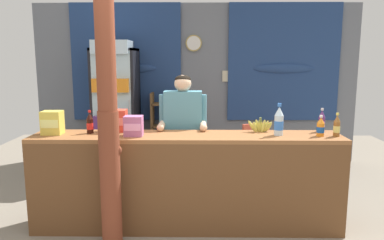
{
  "coord_description": "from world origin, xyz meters",
  "views": [
    {
      "loc": [
        0.02,
        -3.19,
        1.78
      ],
      "look_at": [
        -0.04,
        0.76,
        1.1
      ],
      "focal_mm": 35.02,
      "sensor_mm": 36.0,
      "label": 1
    }
  ],
  "objects_px": {
    "bottle_shelf_rack": "(166,128)",
    "plastic_lawn_chair": "(251,147)",
    "snack_box_instant_noodle": "(52,123)",
    "timber_post": "(108,117)",
    "banana_bunch": "(260,126)",
    "drink_fridge": "(116,101)",
    "shopkeeper": "(183,126)",
    "stall_counter": "(186,175)",
    "snack_box_crackers": "(116,121)",
    "soda_bottle_grape_soda": "(322,122)",
    "soda_bottle_iced_tea": "(337,126)",
    "soda_bottle_orange_soda": "(321,127)",
    "soda_bottle_water": "(279,122)",
    "soda_bottle_cola": "(90,123)",
    "snack_box_wafer": "(134,126)"
  },
  "relations": [
    {
      "from": "bottle_shelf_rack",
      "to": "plastic_lawn_chair",
      "type": "bearing_deg",
      "value": -30.52
    },
    {
      "from": "bottle_shelf_rack",
      "to": "snack_box_instant_noodle",
      "type": "xyz_separation_m",
      "value": [
        -0.97,
        -2.24,
        0.48
      ]
    },
    {
      "from": "bottle_shelf_rack",
      "to": "snack_box_instant_noodle",
      "type": "bearing_deg",
      "value": -113.5
    },
    {
      "from": "timber_post",
      "to": "banana_bunch",
      "type": "relative_size",
      "value": 9.34
    },
    {
      "from": "drink_fridge",
      "to": "shopkeeper",
      "type": "relative_size",
      "value": 1.28
    },
    {
      "from": "stall_counter",
      "to": "snack_box_crackers",
      "type": "distance_m",
      "value": 0.95
    },
    {
      "from": "stall_counter",
      "to": "soda_bottle_grape_soda",
      "type": "relative_size",
      "value": 12.55
    },
    {
      "from": "soda_bottle_iced_tea",
      "to": "stall_counter",
      "type": "bearing_deg",
      "value": -178.05
    },
    {
      "from": "shopkeeper",
      "to": "snack_box_instant_noodle",
      "type": "xyz_separation_m",
      "value": [
        -1.32,
        -0.43,
        0.11
      ]
    },
    {
      "from": "stall_counter",
      "to": "soda_bottle_grape_soda",
      "type": "height_order",
      "value": "soda_bottle_grape_soda"
    },
    {
      "from": "snack_box_crackers",
      "to": "soda_bottle_grape_soda",
      "type": "bearing_deg",
      "value": 0.42
    },
    {
      "from": "soda_bottle_iced_tea",
      "to": "soda_bottle_orange_soda",
      "type": "bearing_deg",
      "value": 176.58
    },
    {
      "from": "soda_bottle_water",
      "to": "soda_bottle_grape_soda",
      "type": "height_order",
      "value": "soda_bottle_water"
    },
    {
      "from": "soda_bottle_orange_soda",
      "to": "snack_box_crackers",
      "type": "height_order",
      "value": "snack_box_crackers"
    },
    {
      "from": "stall_counter",
      "to": "shopkeeper",
      "type": "height_order",
      "value": "shopkeeper"
    },
    {
      "from": "soda_bottle_water",
      "to": "snack_box_crackers",
      "type": "relative_size",
      "value": 1.41
    },
    {
      "from": "timber_post",
      "to": "drink_fridge",
      "type": "relative_size",
      "value": 1.29
    },
    {
      "from": "soda_bottle_grape_soda",
      "to": "banana_bunch",
      "type": "xyz_separation_m",
      "value": [
        -0.65,
        -0.03,
        -0.04
      ]
    },
    {
      "from": "snack_box_instant_noodle",
      "to": "banana_bunch",
      "type": "relative_size",
      "value": 0.86
    },
    {
      "from": "bottle_shelf_rack",
      "to": "soda_bottle_water",
      "type": "height_order",
      "value": "soda_bottle_water"
    },
    {
      "from": "soda_bottle_grape_soda",
      "to": "soda_bottle_cola",
      "type": "relative_size",
      "value": 1.04
    },
    {
      "from": "timber_post",
      "to": "banana_bunch",
      "type": "height_order",
      "value": "timber_post"
    },
    {
      "from": "soda_bottle_water",
      "to": "soda_bottle_iced_tea",
      "type": "xyz_separation_m",
      "value": [
        0.57,
        -0.05,
        -0.04
      ]
    },
    {
      "from": "soda_bottle_grape_soda",
      "to": "banana_bunch",
      "type": "bearing_deg",
      "value": -177.26
    },
    {
      "from": "soda_bottle_grape_soda",
      "to": "soda_bottle_cola",
      "type": "xyz_separation_m",
      "value": [
        -2.43,
        -0.12,
        -0.0
      ]
    },
    {
      "from": "soda_bottle_iced_tea",
      "to": "snack_box_instant_noodle",
      "type": "distance_m",
      "value": 2.87
    },
    {
      "from": "soda_bottle_orange_soda",
      "to": "soda_bottle_water",
      "type": "bearing_deg",
      "value": 174.42
    },
    {
      "from": "shopkeeper",
      "to": "banana_bunch",
      "type": "relative_size",
      "value": 5.68
    },
    {
      "from": "banana_bunch",
      "to": "soda_bottle_cola",
      "type": "bearing_deg",
      "value": -177.1
    },
    {
      "from": "stall_counter",
      "to": "plastic_lawn_chair",
      "type": "distance_m",
      "value": 1.83
    },
    {
      "from": "stall_counter",
      "to": "banana_bunch",
      "type": "height_order",
      "value": "banana_bunch"
    },
    {
      "from": "timber_post",
      "to": "plastic_lawn_chair",
      "type": "xyz_separation_m",
      "value": [
        1.57,
        1.93,
        -0.75
      ]
    },
    {
      "from": "soda_bottle_grape_soda",
      "to": "soda_bottle_cola",
      "type": "distance_m",
      "value": 2.43
    },
    {
      "from": "soda_bottle_water",
      "to": "snack_box_crackers",
      "type": "height_order",
      "value": "soda_bottle_water"
    },
    {
      "from": "shopkeeper",
      "to": "snack_box_wafer",
      "type": "height_order",
      "value": "shopkeeper"
    },
    {
      "from": "timber_post",
      "to": "bottle_shelf_rack",
      "type": "distance_m",
      "value": 2.76
    },
    {
      "from": "shopkeeper",
      "to": "soda_bottle_grape_soda",
      "type": "xyz_separation_m",
      "value": [
        1.48,
        -0.25,
        0.1
      ]
    },
    {
      "from": "soda_bottle_cola",
      "to": "soda_bottle_orange_soda",
      "type": "bearing_deg",
      "value": -2.78
    },
    {
      "from": "soda_bottle_orange_soda",
      "to": "snack_box_crackers",
      "type": "xyz_separation_m",
      "value": [
        -2.1,
        0.22,
        0.03
      ]
    },
    {
      "from": "bottle_shelf_rack",
      "to": "snack_box_crackers",
      "type": "height_order",
      "value": "snack_box_crackers"
    },
    {
      "from": "soda_bottle_orange_soda",
      "to": "soda_bottle_cola",
      "type": "bearing_deg",
      "value": 177.22
    },
    {
      "from": "soda_bottle_grape_soda",
      "to": "snack_box_crackers",
      "type": "relative_size",
      "value": 1.08
    },
    {
      "from": "bottle_shelf_rack",
      "to": "shopkeeper",
      "type": "relative_size",
      "value": 0.76
    },
    {
      "from": "drink_fridge",
      "to": "soda_bottle_water",
      "type": "height_order",
      "value": "drink_fridge"
    },
    {
      "from": "stall_counter",
      "to": "snack_box_instant_noodle",
      "type": "distance_m",
      "value": 1.47
    },
    {
      "from": "soda_bottle_iced_tea",
      "to": "snack_box_instant_noodle",
      "type": "bearing_deg",
      "value": 178.61
    },
    {
      "from": "bottle_shelf_rack",
      "to": "soda_bottle_grape_soda",
      "type": "bearing_deg",
      "value": -48.53
    },
    {
      "from": "shopkeeper",
      "to": "timber_post",
      "type": "bearing_deg",
      "value": -126.48
    },
    {
      "from": "soda_bottle_water",
      "to": "soda_bottle_cola",
      "type": "height_order",
      "value": "soda_bottle_water"
    },
    {
      "from": "plastic_lawn_chair",
      "to": "soda_bottle_iced_tea",
      "type": "bearing_deg",
      "value": -68.35
    }
  ]
}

